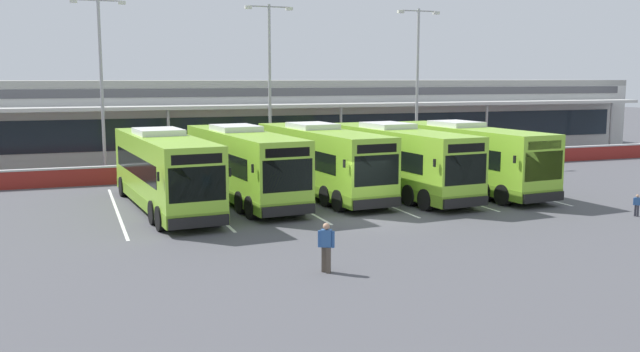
{
  "coord_description": "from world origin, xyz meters",
  "views": [
    {
      "loc": [
        -12.4,
        -27.19,
        6.21
      ],
      "look_at": [
        -1.37,
        3.0,
        1.6
      ],
      "focal_mm": 38.56,
      "sensor_mm": 36.0,
      "label": 1
    }
  ],
  "objects": [
    {
      "name": "bay_stripe_mid_west",
      "position": [
        -2.1,
        6.0,
        0.0
      ],
      "size": [
        0.14,
        13.0,
        0.01
      ],
      "primitive_type": "cube",
      "color": "silver",
      "rests_on": "ground"
    },
    {
      "name": "coach_bus_centre",
      "position": [
        0.03,
        6.83,
        1.79
      ],
      "size": [
        3.81,
        12.32,
        3.78
      ],
      "color": "#8CC633",
      "rests_on": "ground"
    },
    {
      "name": "coach_bus_rightmost",
      "position": [
        8.16,
        5.54,
        1.79
      ],
      "size": [
        3.81,
        12.32,
        3.78
      ],
      "color": "#8CC633",
      "rests_on": "ground"
    },
    {
      "name": "coach_bus_right_centre",
      "position": [
        3.95,
        5.66,
        1.79
      ],
      "size": [
        3.81,
        12.32,
        3.78
      ],
      "color": "#8CC633",
      "rests_on": "ground"
    },
    {
      "name": "bay_stripe_mid_east",
      "position": [
        6.3,
        6.0,
        0.0
      ],
      "size": [
        0.14,
        13.0,
        0.01
      ],
      "primitive_type": "cube",
      "color": "silver",
      "rests_on": "ground"
    },
    {
      "name": "bay_stripe_centre",
      "position": [
        2.1,
        6.0,
        0.0
      ],
      "size": [
        0.14,
        13.0,
        0.01
      ],
      "primitive_type": "cube",
      "color": "silver",
      "rests_on": "ground"
    },
    {
      "name": "bay_stripe_far_west",
      "position": [
        -10.5,
        6.0,
        0.0
      ],
      "size": [
        0.14,
        13.0,
        0.01
      ],
      "primitive_type": "cube",
      "color": "silver",
      "rests_on": "ground"
    },
    {
      "name": "coach_bus_left_centre",
      "position": [
        -4.25,
        6.61,
        1.79
      ],
      "size": [
        3.81,
        12.32,
        3.78
      ],
      "color": "#8CC633",
      "rests_on": "ground"
    },
    {
      "name": "bay_stripe_west",
      "position": [
        -6.3,
        6.0,
        0.0
      ],
      "size": [
        0.14,
        13.0,
        0.01
      ],
      "primitive_type": "cube",
      "color": "silver",
      "rests_on": "ground"
    },
    {
      "name": "coach_bus_leftmost",
      "position": [
        -8.31,
        5.53,
        1.79
      ],
      "size": [
        3.81,
        12.32,
        3.78
      ],
      "color": "#8CC633",
      "rests_on": "ground"
    },
    {
      "name": "lamp_post_west",
      "position": [
        -10.43,
        17.4,
        6.29
      ],
      "size": [
        3.24,
        0.28,
        11.0
      ],
      "color": "#9E9EA3",
      "rests_on": "ground"
    },
    {
      "name": "bay_stripe_east",
      "position": [
        10.5,
        6.0,
        0.0
      ],
      "size": [
        0.14,
        13.0,
        0.01
      ],
      "primitive_type": "cube",
      "color": "silver",
      "rests_on": "ground"
    },
    {
      "name": "lamp_post_centre",
      "position": [
        0.32,
        17.44,
        6.29
      ],
      "size": [
        3.24,
        0.28,
        11.0
      ],
      "color": "#9E9EA3",
      "rests_on": "ground"
    },
    {
      "name": "lamp_post_east",
      "position": [
        10.98,
        16.68,
        6.29
      ],
      "size": [
        3.24,
        0.28,
        11.0
      ],
      "color": "#9E9EA3",
      "rests_on": "ground"
    },
    {
      "name": "pedestrian_in_dark_coat",
      "position": [
        -4.85,
        -7.11,
        0.87
      ],
      "size": [
        0.51,
        0.41,
        1.62
      ],
      "color": "#4C4238",
      "rests_on": "ground"
    },
    {
      "name": "ground_plane",
      "position": [
        0.0,
        0.0,
        0.0
      ],
      "size": [
        200.0,
        200.0,
        0.0
      ],
      "primitive_type": "plane",
      "color": "#4C4C51"
    },
    {
      "name": "pedestrian_child",
      "position": [
        11.48,
        -3.5,
        0.54
      ],
      "size": [
        0.29,
        0.26,
        1.0
      ],
      "color": "#33333D",
      "rests_on": "ground"
    },
    {
      "name": "red_barrier_wall",
      "position": [
        0.0,
        14.5,
        0.56
      ],
      "size": [
        60.0,
        0.4,
        1.1
      ],
      "color": "maroon",
      "rests_on": "ground"
    },
    {
      "name": "terminal_building",
      "position": [
        -0.0,
        26.91,
        3.01
      ],
      "size": [
        70.0,
        13.0,
        6.0
      ],
      "color": "silver",
      "rests_on": "ground"
    }
  ]
}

